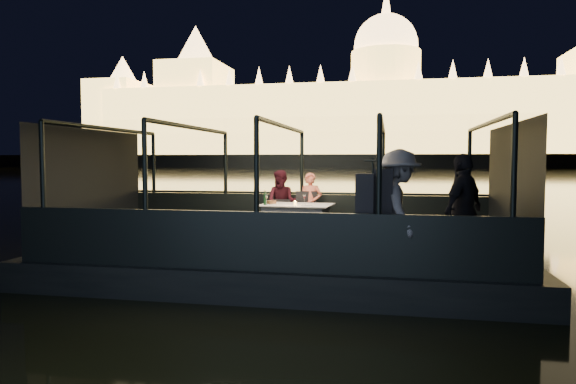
% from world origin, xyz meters
% --- Properties ---
extents(river_water, '(500.00, 500.00, 0.00)m').
position_xyz_m(river_water, '(0.00, 80.00, 0.00)').
color(river_water, black).
rests_on(river_water, ground).
extents(boat_hull, '(8.60, 4.40, 1.00)m').
position_xyz_m(boat_hull, '(0.00, 0.00, 0.00)').
color(boat_hull, black).
rests_on(boat_hull, river_water).
extents(boat_deck, '(8.00, 4.00, 0.04)m').
position_xyz_m(boat_deck, '(0.00, 0.00, 0.48)').
color(boat_deck, black).
rests_on(boat_deck, boat_hull).
extents(gunwale_port, '(8.00, 0.08, 0.90)m').
position_xyz_m(gunwale_port, '(0.00, 2.00, 0.95)').
color(gunwale_port, black).
rests_on(gunwale_port, boat_deck).
extents(gunwale_starboard, '(8.00, 0.08, 0.90)m').
position_xyz_m(gunwale_starboard, '(0.00, -2.00, 0.95)').
color(gunwale_starboard, black).
rests_on(gunwale_starboard, boat_deck).
extents(cabin_glass_port, '(8.00, 0.02, 1.40)m').
position_xyz_m(cabin_glass_port, '(0.00, 2.00, 2.10)').
color(cabin_glass_port, '#99B2B2').
rests_on(cabin_glass_port, gunwale_port).
extents(cabin_glass_starboard, '(8.00, 0.02, 1.40)m').
position_xyz_m(cabin_glass_starboard, '(0.00, -2.00, 2.10)').
color(cabin_glass_starboard, '#99B2B2').
rests_on(cabin_glass_starboard, gunwale_starboard).
extents(cabin_roof_glass, '(8.00, 4.00, 0.02)m').
position_xyz_m(cabin_roof_glass, '(0.00, 0.00, 2.80)').
color(cabin_roof_glass, '#99B2B2').
rests_on(cabin_roof_glass, boat_deck).
extents(end_wall_fore, '(0.02, 4.00, 2.30)m').
position_xyz_m(end_wall_fore, '(-4.00, 0.00, 1.65)').
color(end_wall_fore, black).
rests_on(end_wall_fore, boat_deck).
extents(end_wall_aft, '(0.02, 4.00, 2.30)m').
position_xyz_m(end_wall_aft, '(4.00, 0.00, 1.65)').
color(end_wall_aft, black).
rests_on(end_wall_aft, boat_deck).
extents(canopy_ribs, '(8.00, 4.00, 2.30)m').
position_xyz_m(canopy_ribs, '(0.00, 0.00, 1.65)').
color(canopy_ribs, black).
rests_on(canopy_ribs, boat_deck).
extents(embankment, '(400.00, 140.00, 6.00)m').
position_xyz_m(embankment, '(0.00, 210.00, 1.00)').
color(embankment, '#423D33').
rests_on(embankment, ground).
extents(parliament_building, '(220.00, 32.00, 60.00)m').
position_xyz_m(parliament_building, '(0.00, 175.00, 29.00)').
color(parliament_building, '#F2D18C').
rests_on(parliament_building, embankment).
extents(dining_table_central, '(1.51, 1.14, 0.77)m').
position_xyz_m(dining_table_central, '(0.07, 0.93, 0.89)').
color(dining_table_central, white).
rests_on(dining_table_central, boat_deck).
extents(chair_port_left, '(0.43, 0.43, 0.81)m').
position_xyz_m(chair_port_left, '(-0.37, 1.38, 0.95)').
color(chair_port_left, black).
rests_on(chair_port_left, boat_deck).
extents(chair_port_right, '(0.54, 0.54, 0.99)m').
position_xyz_m(chair_port_right, '(0.17, 1.38, 0.95)').
color(chair_port_right, black).
rests_on(chair_port_right, boat_deck).
extents(coat_stand, '(0.54, 0.46, 1.71)m').
position_xyz_m(coat_stand, '(1.70, -1.75, 1.40)').
color(coat_stand, black).
rests_on(coat_stand, boat_deck).
extents(person_woman_coral, '(0.51, 0.34, 1.40)m').
position_xyz_m(person_woman_coral, '(0.25, 1.65, 1.25)').
color(person_woman_coral, '#F57A59').
rests_on(person_woman_coral, boat_deck).
extents(person_man_maroon, '(0.75, 0.61, 1.45)m').
position_xyz_m(person_man_maroon, '(-0.39, 1.65, 1.25)').
color(person_man_maroon, '#3C101A').
rests_on(person_man_maroon, boat_deck).
extents(passenger_stripe, '(0.90, 1.30, 1.84)m').
position_xyz_m(passenger_stripe, '(2.09, -1.49, 1.35)').
color(passenger_stripe, silver).
rests_on(passenger_stripe, boat_deck).
extents(passenger_dark, '(0.95, 1.11, 1.78)m').
position_xyz_m(passenger_dark, '(3.08, -1.07, 1.35)').
color(passenger_dark, black).
rests_on(passenger_dark, boat_deck).
extents(wine_bottle, '(0.07, 0.07, 0.30)m').
position_xyz_m(wine_bottle, '(-0.53, 0.68, 1.42)').
color(wine_bottle, '#14381C').
rests_on(wine_bottle, dining_table_central).
extents(bread_basket, '(0.26, 0.26, 0.08)m').
position_xyz_m(bread_basket, '(-0.43, 0.83, 1.31)').
color(bread_basket, brown).
rests_on(bread_basket, dining_table_central).
extents(amber_candle, '(0.07, 0.07, 0.08)m').
position_xyz_m(amber_candle, '(0.09, 0.69, 1.31)').
color(amber_candle, '#FFB43F').
rests_on(amber_candle, dining_table_central).
extents(plate_near, '(0.28, 0.28, 0.01)m').
position_xyz_m(plate_near, '(0.32, 0.64, 1.27)').
color(plate_near, silver).
rests_on(plate_near, dining_table_central).
extents(plate_far, '(0.31, 0.31, 0.02)m').
position_xyz_m(plate_far, '(-0.43, 0.86, 1.27)').
color(plate_far, white).
rests_on(plate_far, dining_table_central).
extents(wine_glass_white, '(0.08, 0.08, 0.21)m').
position_xyz_m(wine_glass_white, '(-0.48, 0.58, 1.36)').
color(wine_glass_white, silver).
rests_on(wine_glass_white, dining_table_central).
extents(wine_glass_red, '(0.08, 0.08, 0.19)m').
position_xyz_m(wine_glass_red, '(0.24, 0.92, 1.36)').
color(wine_glass_red, silver).
rests_on(wine_glass_red, dining_table_central).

